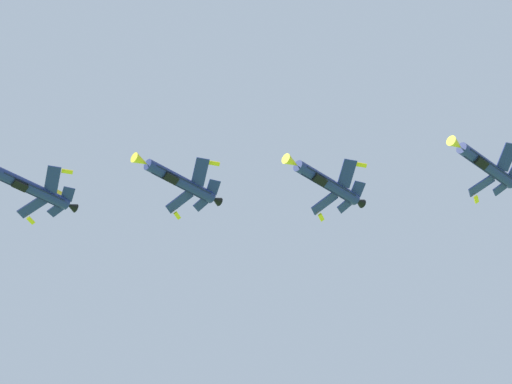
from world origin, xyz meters
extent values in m
cylinder|color=navy|center=(-10.67, 110.61, 78.44)|extent=(10.69, 8.46, 1.70)
cube|color=#141947|center=(-10.54, 110.43, 78.03)|extent=(9.00, 7.13, 1.04)
cone|color=black|center=(-5.22, 114.60, 78.44)|extent=(2.09, 2.04, 1.36)
ellipsoid|color=#192333|center=(-12.98, 109.30, 79.00)|extent=(3.46, 3.09, 1.49)
cube|color=black|center=(-12.18, 109.03, 77.73)|extent=(2.58, 2.40, 1.26)
cube|color=navy|center=(-7.91, 109.74, 79.62)|extent=(2.42, 4.01, 2.19)
cube|color=yellow|center=(-5.92, 108.92, 80.62)|extent=(1.67, 0.83, 0.48)
cube|color=navy|center=(-10.61, 113.44, 77.11)|extent=(4.23, 3.36, 2.19)
cube|color=yellow|center=(-10.80, 115.59, 76.11)|extent=(1.24, 1.70, 0.48)
cube|color=navy|center=(-5.76, 112.54, 79.17)|extent=(2.14, 2.36, 1.19)
cube|color=navy|center=(-7.34, 114.70, 77.71)|extent=(2.60, 2.50, 1.19)
cube|color=yellow|center=(-7.31, 114.15, 80.03)|extent=(2.94, 2.68, 2.38)
cylinder|color=navy|center=(10.21, 107.13, 79.21)|extent=(10.69, 8.46, 1.70)
cube|color=#141947|center=(10.36, 106.92, 78.83)|extent=(8.97, 7.10, 1.14)
cone|color=yellow|center=(4.44, 102.91, 79.21)|extent=(2.86, 2.68, 1.56)
cone|color=black|center=(15.66, 111.11, 79.21)|extent=(2.09, 2.04, 1.36)
ellipsoid|color=#192333|center=(7.87, 105.86, 79.74)|extent=(3.48, 3.12, 1.53)
cube|color=black|center=(8.73, 105.49, 78.54)|extent=(2.59, 2.41, 1.31)
cube|color=navy|center=(12.90, 106.36, 80.61)|extent=(2.39, 3.82, 2.52)
cube|color=yellow|center=(14.82, 105.62, 81.79)|extent=(1.66, 0.82, 0.51)
cube|color=navy|center=(10.35, 109.85, 77.68)|extent=(4.06, 3.27, 2.52)
cube|color=yellow|center=(10.22, 111.91, 76.50)|extent=(1.23, 1.70, 0.51)
cube|color=navy|center=(15.07, 109.12, 80.07)|extent=(2.12, 2.27, 1.37)
cube|color=navy|center=(13.58, 111.16, 78.36)|extent=(2.52, 2.45, 1.37)
cube|color=yellow|center=(13.48, 110.78, 80.71)|extent=(3.06, 2.85, 2.26)
cylinder|color=navy|center=(30.52, 102.54, 77.75)|extent=(10.69, 8.46, 1.70)
cube|color=#141947|center=(30.67, 102.33, 77.36)|extent=(8.98, 7.11, 1.12)
cone|color=yellow|center=(24.75, 98.32, 77.75)|extent=(2.86, 2.68, 1.56)
cone|color=black|center=(35.97, 106.52, 77.75)|extent=(2.09, 2.04, 1.36)
ellipsoid|color=#192333|center=(28.18, 101.26, 78.29)|extent=(3.48, 3.12, 1.52)
cube|color=black|center=(29.03, 100.91, 77.08)|extent=(2.59, 2.41, 1.30)
cube|color=navy|center=(33.22, 101.75, 79.10)|extent=(2.40, 3.87, 2.45)
cube|color=yellow|center=(35.17, 100.99, 80.25)|extent=(1.67, 0.82, 0.51)
cube|color=navy|center=(30.64, 105.28, 76.26)|extent=(4.10, 3.29, 2.45)
cube|color=yellow|center=(30.50, 107.36, 75.12)|extent=(1.24, 1.70, 0.51)
cube|color=navy|center=(35.39, 104.52, 78.58)|extent=(2.12, 2.29, 1.33)
cube|color=navy|center=(33.88, 106.58, 76.92)|extent=(2.54, 2.46, 1.33)
cube|color=yellow|center=(33.81, 106.17, 79.27)|extent=(3.03, 2.81, 2.29)
cylinder|color=navy|center=(52.21, 97.52, 79.32)|extent=(10.69, 8.46, 1.70)
cube|color=#141947|center=(52.34, 97.34, 78.91)|extent=(9.00, 7.13, 1.04)
cone|color=yellow|center=(46.44, 93.30, 79.32)|extent=(2.86, 2.68, 1.56)
ellipsoid|color=#192333|center=(49.90, 96.21, 79.88)|extent=(3.46, 3.09, 1.49)
cube|color=black|center=(50.69, 95.93, 78.61)|extent=(2.58, 2.40, 1.26)
cube|color=navy|center=(54.97, 96.65, 80.49)|extent=(2.42, 4.01, 2.19)
cube|color=navy|center=(52.26, 100.35, 77.99)|extent=(4.23, 3.36, 2.19)
cube|color=yellow|center=(52.08, 102.50, 76.98)|extent=(1.24, 1.70, 0.48)
cube|color=navy|center=(55.53, 101.61, 78.58)|extent=(2.60, 2.50, 1.20)
cube|color=yellow|center=(55.57, 101.06, 80.90)|extent=(2.94, 2.68, 2.38)
camera|label=1|loc=(5.41, -4.37, 1.99)|focal=66.76mm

